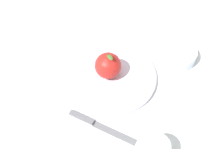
{
  "coord_description": "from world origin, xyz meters",
  "views": [
    {
      "loc": [
        0.38,
        -0.26,
        0.66
      ],
      "look_at": [
        -0.02,
        0.01,
        0.02
      ],
      "focal_mm": 44.17,
      "sensor_mm": 36.0,
      "label": 1
    }
  ],
  "objects": [
    {
      "name": "ground_plane",
      "position": [
        0.0,
        0.0,
        0.0
      ],
      "size": [
        2.4,
        2.4,
        0.0
      ],
      "primitive_type": "plane",
      "color": "silver"
    },
    {
      "name": "knife",
      "position": [
        0.08,
        -0.11,
        0.0
      ],
      "size": [
        0.18,
        0.11,
        0.01
      ],
      "color": "#59595E",
      "rests_on": "ground_plane"
    },
    {
      "name": "dinner_plate",
      "position": [
        -0.02,
        0.01,
        0.01
      ],
      "size": [
        0.26,
        0.26,
        0.02
      ],
      "color": "silver",
      "rests_on": "ground_plane"
    },
    {
      "name": "apple",
      "position": [
        -0.03,
        -0.0,
        0.05
      ],
      "size": [
        0.08,
        0.08,
        0.09
      ],
      "color": "#B21E19",
      "rests_on": "dinner_plate"
    },
    {
      "name": "side_bowl",
      "position": [
        0.02,
        0.22,
        0.02
      ],
      "size": [
        0.12,
        0.12,
        0.04
      ],
      "color": "silver",
      "rests_on": "ground_plane"
    }
  ]
}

